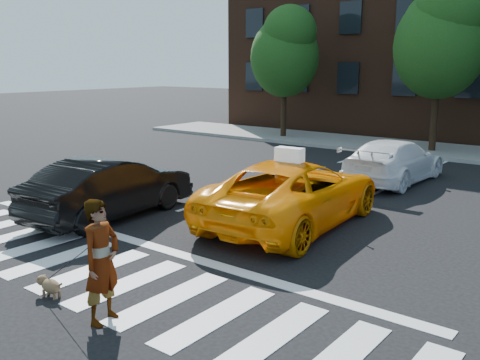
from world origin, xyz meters
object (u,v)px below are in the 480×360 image
object	(u,v)px
tree_left	(285,49)
white_suv	(394,161)
black_sedan	(110,188)
tree_mid	(441,35)
woman	(102,262)
dog	(49,285)
taxi	(293,192)

from	to	relation	value
tree_left	white_suv	xyz separation A→B (m)	(8.37, -6.35, -3.76)
tree_left	black_sedan	size ratio (longest dim) A/B	1.44
tree_mid	woman	xyz separation A→B (m)	(1.25, -18.10, -3.93)
black_sedan	dog	world-z (taller)	black_sedan
taxi	dog	world-z (taller)	taxi
taxi	woman	distance (m)	5.89
black_sedan	woman	xyz separation A→B (m)	(4.31, -3.60, 0.18)
taxi	woman	xyz separation A→B (m)	(0.46, -5.87, 0.16)
tree_left	tree_mid	world-z (taller)	tree_mid
tree_mid	dog	world-z (taller)	tree_mid
taxi	dog	size ratio (longest dim) A/B	9.45
woman	white_suv	bearing A→B (deg)	-9.32
dog	tree_mid	bearing A→B (deg)	81.53
white_suv	dog	distance (m)	11.80
tree_mid	woman	bearing A→B (deg)	-86.05
taxi	white_suv	world-z (taller)	taxi
white_suv	woman	size ratio (longest dim) A/B	2.55
black_sedan	white_suv	size ratio (longest dim) A/B	0.96
taxi	woman	size ratio (longest dim) A/B	2.97
tree_left	white_suv	bearing A→B (deg)	-37.22
black_sedan	white_suv	bearing A→B (deg)	-120.30
tree_mid	taxi	distance (m)	12.92
white_suv	woman	world-z (taller)	woman
woman	tree_left	bearing A→B (deg)	14.61
tree_left	taxi	xyz separation A→B (m)	(8.30, -12.23, -3.68)
taxi	dog	distance (m)	5.98
tree_left	woman	size ratio (longest dim) A/B	3.51
tree_left	dog	xyz separation A→B (m)	(7.35, -18.10, -4.25)
tree_left	woman	bearing A→B (deg)	-64.19
tree_left	tree_mid	size ratio (longest dim) A/B	0.92
tree_mid	dog	distance (m)	18.69
black_sedan	woman	size ratio (longest dim) A/B	2.45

